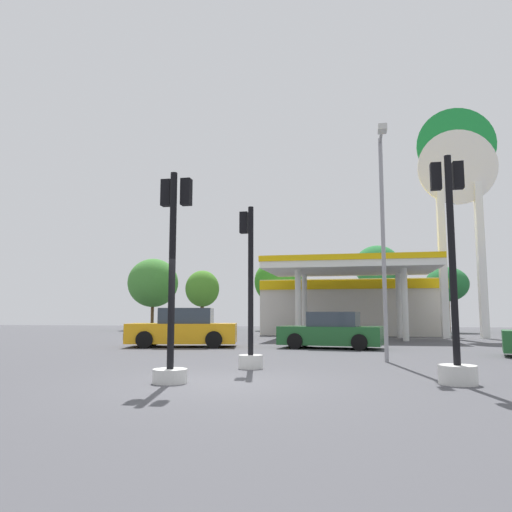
{
  "coord_description": "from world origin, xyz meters",
  "views": [
    {
      "loc": [
        2.71,
        -9.81,
        1.38
      ],
      "look_at": [
        -1.44,
        10.88,
        3.88
      ],
      "focal_mm": 34.35,
      "sensor_mm": 36.0,
      "label": 1
    }
  ],
  "objects_px": {
    "tree_1": "(202,289)",
    "tree_3": "(377,266)",
    "station_pole_sign": "(458,187)",
    "tree_4": "(447,284)",
    "traffic_signal_0": "(454,307)",
    "corner_streetlamp": "(383,223)",
    "car_0": "(331,332)",
    "traffic_signal_2": "(172,299)",
    "tree_0": "(153,283)",
    "traffic_signal_1": "(250,315)",
    "tree_2": "(279,282)",
    "car_1": "(183,329)"
  },
  "relations": [
    {
      "from": "tree_4",
      "to": "car_0",
      "type": "bearing_deg",
      "value": -112.45
    },
    {
      "from": "tree_2",
      "to": "tree_0",
      "type": "bearing_deg",
      "value": -174.45
    },
    {
      "from": "tree_4",
      "to": "corner_streetlamp",
      "type": "bearing_deg",
      "value": -103.76
    },
    {
      "from": "station_pole_sign",
      "to": "tree_1",
      "type": "bearing_deg",
      "value": 152.78
    },
    {
      "from": "traffic_signal_0",
      "to": "traffic_signal_1",
      "type": "height_order",
      "value": "traffic_signal_0"
    },
    {
      "from": "car_1",
      "to": "tree_2",
      "type": "bearing_deg",
      "value": 87.82
    },
    {
      "from": "traffic_signal_0",
      "to": "tree_4",
      "type": "xyz_separation_m",
      "value": [
        4.97,
        28.83,
        2.1
      ]
    },
    {
      "from": "station_pole_sign",
      "to": "tree_4",
      "type": "distance_m",
      "value": 10.82
    },
    {
      "from": "tree_4",
      "to": "tree_0",
      "type": "bearing_deg",
      "value": 176.75
    },
    {
      "from": "station_pole_sign",
      "to": "tree_2",
      "type": "relative_size",
      "value": 2.2
    },
    {
      "from": "traffic_signal_0",
      "to": "tree_2",
      "type": "distance_m",
      "value": 32.48
    },
    {
      "from": "car_1",
      "to": "tree_4",
      "type": "distance_m",
      "value": 24.1
    },
    {
      "from": "tree_1",
      "to": "traffic_signal_2",
      "type": "bearing_deg",
      "value": -73.52
    },
    {
      "from": "tree_0",
      "to": "tree_3",
      "type": "bearing_deg",
      "value": 3.5
    },
    {
      "from": "traffic_signal_0",
      "to": "tree_3",
      "type": "height_order",
      "value": "tree_3"
    },
    {
      "from": "traffic_signal_2",
      "to": "corner_streetlamp",
      "type": "height_order",
      "value": "corner_streetlamp"
    },
    {
      "from": "traffic_signal_0",
      "to": "tree_1",
      "type": "height_order",
      "value": "tree_1"
    },
    {
      "from": "car_0",
      "to": "traffic_signal_0",
      "type": "distance_m",
      "value": 10.2
    },
    {
      "from": "tree_1",
      "to": "tree_4",
      "type": "xyz_separation_m",
      "value": [
        19.44,
        -0.14,
        0.13
      ]
    },
    {
      "from": "traffic_signal_0",
      "to": "tree_2",
      "type": "height_order",
      "value": "tree_2"
    },
    {
      "from": "tree_0",
      "to": "car_1",
      "type": "bearing_deg",
      "value": -63.53
    },
    {
      "from": "tree_0",
      "to": "tree_2",
      "type": "height_order",
      "value": "tree_0"
    },
    {
      "from": "tree_3",
      "to": "corner_streetlamp",
      "type": "distance_m",
      "value": 27.34
    },
    {
      "from": "tree_0",
      "to": "corner_streetlamp",
      "type": "relative_size",
      "value": 0.94
    },
    {
      "from": "traffic_signal_0",
      "to": "tree_3",
      "type": "xyz_separation_m",
      "value": [
        -0.01,
        31.4,
        3.81
      ]
    },
    {
      "from": "station_pole_sign",
      "to": "car_1",
      "type": "relative_size",
      "value": 2.82
    },
    {
      "from": "station_pole_sign",
      "to": "car_1",
      "type": "xyz_separation_m",
      "value": [
        -13.28,
        -9.9,
        -8.06
      ]
    },
    {
      "from": "station_pole_sign",
      "to": "traffic_signal_2",
      "type": "bearing_deg",
      "value": -115.77
    },
    {
      "from": "traffic_signal_2",
      "to": "corner_streetlamp",
      "type": "xyz_separation_m",
      "value": [
        4.54,
        5.05,
        2.36
      ]
    },
    {
      "from": "car_1",
      "to": "car_0",
      "type": "bearing_deg",
      "value": 2.45
    },
    {
      "from": "tree_0",
      "to": "station_pole_sign",
      "type": "bearing_deg",
      "value": -24.66
    },
    {
      "from": "station_pole_sign",
      "to": "tree_4",
      "type": "height_order",
      "value": "station_pole_sign"
    },
    {
      "from": "traffic_signal_1",
      "to": "tree_4",
      "type": "distance_m",
      "value": 28.63
    },
    {
      "from": "traffic_signal_0",
      "to": "tree_0",
      "type": "bearing_deg",
      "value": 122.75
    },
    {
      "from": "station_pole_sign",
      "to": "corner_streetlamp",
      "type": "height_order",
      "value": "station_pole_sign"
    },
    {
      "from": "traffic_signal_2",
      "to": "tree_0",
      "type": "bearing_deg",
      "value": 113.9
    },
    {
      "from": "tree_1",
      "to": "tree_3",
      "type": "bearing_deg",
      "value": 9.56
    },
    {
      "from": "traffic_signal_1",
      "to": "tree_3",
      "type": "height_order",
      "value": "tree_3"
    },
    {
      "from": "tree_0",
      "to": "tree_1",
      "type": "bearing_deg",
      "value": -14.11
    },
    {
      "from": "station_pole_sign",
      "to": "corner_streetlamp",
      "type": "bearing_deg",
      "value": -109.03
    },
    {
      "from": "tree_3",
      "to": "traffic_signal_0",
      "type": "bearing_deg",
      "value": -89.97
    },
    {
      "from": "tree_3",
      "to": "tree_4",
      "type": "height_order",
      "value": "tree_3"
    },
    {
      "from": "tree_0",
      "to": "corner_streetlamp",
      "type": "xyz_separation_m",
      "value": [
        18.35,
        -26.1,
        -0.08
      ]
    },
    {
      "from": "station_pole_sign",
      "to": "traffic_signal_0",
      "type": "distance_m",
      "value": 21.12
    },
    {
      "from": "corner_streetlamp",
      "to": "tree_4",
      "type": "bearing_deg",
      "value": 76.24
    },
    {
      "from": "traffic_signal_2",
      "to": "corner_streetlamp",
      "type": "relative_size",
      "value": 0.65
    },
    {
      "from": "corner_streetlamp",
      "to": "traffic_signal_2",
      "type": "bearing_deg",
      "value": -131.98
    },
    {
      "from": "station_pole_sign",
      "to": "traffic_signal_2",
      "type": "relative_size",
      "value": 3.14
    },
    {
      "from": "traffic_signal_0",
      "to": "traffic_signal_2",
      "type": "relative_size",
      "value": 1.07
    },
    {
      "from": "tree_0",
      "to": "tree_1",
      "type": "relative_size",
      "value": 1.25
    }
  ]
}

